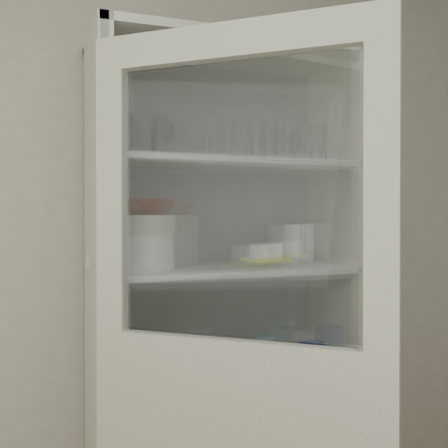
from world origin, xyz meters
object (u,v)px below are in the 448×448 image
object	(u,v)px
glass_platter	(266,263)
white_canister	(167,357)
pantry_cabinet	(218,347)
cream_bowl	(144,225)
goblet_1	(176,142)
mug_teal	(254,353)
terracotta_bowl	(144,207)
mug_white	(284,361)
measuring_cups	(138,380)
grey_bowl_stack	(299,244)
plate_stack_front	(144,252)
goblet_0	(166,141)
goblet_3	(295,150)
mug_blue	(313,355)
yellow_trivet	(266,259)
goblet_2	(244,142)
plate_stack_back	(112,260)
cupboard_door	(235,419)
teal_jar	(264,351)
white_ramekin	(266,251)

from	to	relation	value
glass_platter	white_canister	bearing A→B (deg)	170.48
pantry_cabinet	cream_bowl	size ratio (longest dim) A/B	9.35
goblet_1	mug_teal	bearing A→B (deg)	-10.91
terracotta_bowl	mug_white	size ratio (longest dim) A/B	2.41
measuring_cups	grey_bowl_stack	bearing A→B (deg)	6.40
plate_stack_front	measuring_cups	bearing A→B (deg)	-130.86
goblet_0	cream_bowl	distance (m)	0.37
goblet_3	white_canister	xyz separation A→B (m)	(-0.58, -0.08, -0.82)
mug_blue	pantry_cabinet	bearing A→B (deg)	137.92
mug_white	glass_platter	bearing A→B (deg)	129.26
cream_bowl	mug_white	size ratio (longest dim) A/B	2.37
yellow_trivet	white_canister	bearing A→B (deg)	170.48
cream_bowl	measuring_cups	xyz separation A→B (m)	(-0.03, -0.04, -0.54)
grey_bowl_stack	white_canister	world-z (taller)	grey_bowl_stack
goblet_0	glass_platter	size ratio (longest dim) A/B	0.52
pantry_cabinet	mug_teal	size ratio (longest dim) A/B	21.86
glass_platter	mug_white	xyz separation A→B (m)	(0.04, -0.08, -0.37)
yellow_trivet	white_canister	world-z (taller)	yellow_trivet
white_canister	pantry_cabinet	bearing A→B (deg)	4.23
goblet_2	white_canister	bearing A→B (deg)	-173.87
goblet_1	mug_teal	world-z (taller)	goblet_1
measuring_cups	plate_stack_back	bearing A→B (deg)	110.79
plate_stack_front	goblet_0	bearing A→B (deg)	49.41
goblet_0	terracotta_bowl	bearing A→B (deg)	-130.59
grey_bowl_stack	goblet_1	bearing A→B (deg)	168.94
cupboard_door	teal_jar	bearing A→B (deg)	99.87
white_canister	cupboard_door	bearing A→B (deg)	-85.51
white_ramekin	measuring_cups	size ratio (longest dim) A/B	1.51
pantry_cabinet	white_ramekin	distance (m)	0.42
goblet_2	pantry_cabinet	bearing A→B (deg)	-170.42
cream_bowl	white_canister	distance (m)	0.52
plate_stack_back	mug_blue	xyz separation A→B (m)	(0.75, -0.17, -0.38)
cream_bowl	terracotta_bowl	distance (m)	0.06
terracotta_bowl	yellow_trivet	bearing A→B (deg)	1.86
pantry_cabinet	goblet_0	distance (m)	0.83
cream_bowl	mug_teal	world-z (taller)	cream_bowl
terracotta_bowl	grey_bowl_stack	bearing A→B (deg)	3.33
goblet_3	measuring_cups	bearing A→B (deg)	-164.94
plate_stack_front	cream_bowl	world-z (taller)	cream_bowl
yellow_trivet	white_canister	size ratio (longest dim) A/B	1.28
goblet_3	glass_platter	size ratio (longest dim) A/B	0.47
terracotta_bowl	pantry_cabinet	bearing A→B (deg)	16.68
mug_white	white_canister	world-z (taller)	white_canister
mug_blue	measuring_cups	bearing A→B (deg)	160.04
goblet_0	mug_blue	distance (m)	1.01
goblet_1	glass_platter	bearing A→B (deg)	-19.52
goblet_1	yellow_trivet	size ratio (longest dim) A/B	1.09
goblet_2	plate_stack_back	xyz separation A→B (m)	(-0.52, 0.01, -0.46)
goblet_1	cream_bowl	world-z (taller)	goblet_1
plate_stack_front	plate_stack_back	size ratio (longest dim) A/B	1.13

